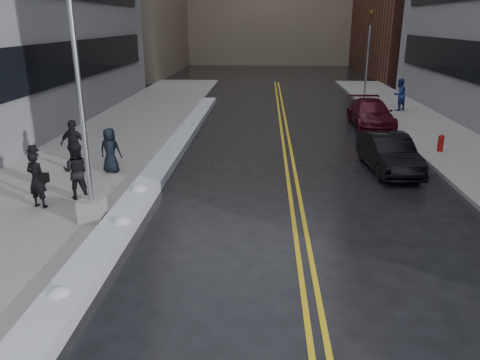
# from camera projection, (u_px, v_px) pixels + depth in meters

# --- Properties ---
(ground) EXTENTS (160.00, 160.00, 0.00)m
(ground) POSITION_uv_depth(u_px,v_px,m) (201.00, 262.00, 11.14)
(ground) COLOR black
(ground) RESTS_ON ground
(sidewalk_west) EXTENTS (5.50, 50.00, 0.15)m
(sidewalk_west) POSITION_uv_depth(u_px,v_px,m) (103.00, 148.00, 20.86)
(sidewalk_west) COLOR gray
(sidewalk_west) RESTS_ON ground
(sidewalk_east) EXTENTS (4.00, 50.00, 0.15)m
(sidewalk_east) POSITION_uv_depth(u_px,v_px,m) (463.00, 153.00, 20.05)
(sidewalk_east) COLOR gray
(sidewalk_east) RESTS_ON ground
(lane_line_left) EXTENTS (0.12, 50.00, 0.01)m
(lane_line_left) POSITION_uv_depth(u_px,v_px,m) (284.00, 152.00, 20.47)
(lane_line_left) COLOR gold
(lane_line_left) RESTS_ON ground
(lane_line_right) EXTENTS (0.12, 50.00, 0.01)m
(lane_line_right) POSITION_uv_depth(u_px,v_px,m) (291.00, 152.00, 20.45)
(lane_line_right) COLOR gold
(lane_line_right) RESTS_ON ground
(snow_ridge) EXTENTS (0.90, 30.00, 0.34)m
(snow_ridge) POSITION_uv_depth(u_px,v_px,m) (167.00, 160.00, 18.77)
(snow_ridge) COLOR silver
(snow_ridge) RESTS_ON ground
(lamppost) EXTENTS (0.65, 0.65, 7.62)m
(lamppost) POSITION_uv_depth(u_px,v_px,m) (84.00, 137.00, 12.38)
(lamppost) COLOR gray
(lamppost) RESTS_ON sidewalk_west
(fire_hydrant) EXTENTS (0.26, 0.26, 0.73)m
(fire_hydrant) POSITION_uv_depth(u_px,v_px,m) (441.00, 142.00, 19.95)
(fire_hydrant) COLOR maroon
(fire_hydrant) RESTS_ON sidewalk_east
(traffic_signal) EXTENTS (0.16, 0.20, 6.00)m
(traffic_signal) POSITION_uv_depth(u_px,v_px,m) (368.00, 52.00, 32.29)
(traffic_signal) COLOR gray
(traffic_signal) RESTS_ON sidewalk_east
(pedestrian_fedora) EXTENTS (0.72, 0.57, 1.73)m
(pedestrian_fedora) POSITION_uv_depth(u_px,v_px,m) (37.00, 180.00, 13.78)
(pedestrian_fedora) COLOR black
(pedestrian_fedora) RESTS_ON sidewalk_west
(pedestrian_b) EXTENTS (0.87, 0.68, 1.77)m
(pedestrian_b) POSITION_uv_depth(u_px,v_px,m) (77.00, 171.00, 14.49)
(pedestrian_b) COLOR black
(pedestrian_b) RESTS_ON sidewalk_west
(pedestrian_c) EXTENTS (0.87, 0.62, 1.65)m
(pedestrian_c) POSITION_uv_depth(u_px,v_px,m) (110.00, 150.00, 17.06)
(pedestrian_c) COLOR black
(pedestrian_c) RESTS_ON sidewalk_west
(pedestrian_d) EXTENTS (1.17, 0.64, 1.89)m
(pedestrian_d) POSITION_uv_depth(u_px,v_px,m) (74.00, 145.00, 17.29)
(pedestrian_d) COLOR black
(pedestrian_d) RESTS_ON sidewalk_west
(pedestrian_east) EXTENTS (1.20, 1.16, 1.96)m
(pedestrian_east) POSITION_uv_depth(u_px,v_px,m) (399.00, 95.00, 28.96)
(pedestrian_east) COLOR navy
(pedestrian_east) RESTS_ON sidewalk_east
(car_black) EXTENTS (1.79, 4.33, 1.39)m
(car_black) POSITION_uv_depth(u_px,v_px,m) (389.00, 153.00, 17.75)
(car_black) COLOR black
(car_black) RESTS_ON ground
(car_maroon) EXTENTS (2.08, 4.97, 1.43)m
(car_maroon) POSITION_uv_depth(u_px,v_px,m) (371.00, 114.00, 25.17)
(car_maroon) COLOR #410A19
(car_maroon) RESTS_ON ground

